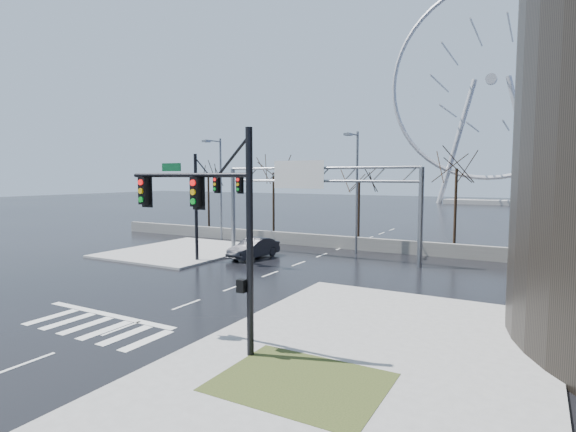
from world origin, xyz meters
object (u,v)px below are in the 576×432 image
Objects in this scene: signal_mast_far at (208,197)px; ferris_wheel at (491,88)px; car at (254,248)px; signal_mast_near at (217,218)px; sign_gantry at (312,191)px.

ferris_wheel is (10.87, 86.04, 21.30)m from signal_mast_far.
ferris_wheel is at bearing 90.18° from car.
signal_mast_far is 1.70× the size of car.
ferris_wheel is at bearing 90.08° from signal_mast_near.
signal_mast_far is 8.14m from sign_gantry.
signal_mast_near is 19.79m from sign_gantry.
signal_mast_near and signal_mast_far have the same top height.
signal_mast_near reaches higher than car.
signal_mast_near is 19.28m from car.
signal_mast_near is 0.16× the size of ferris_wheel.
signal_mast_near is at bearing -49.74° from signal_mast_far.
signal_mast_far is 5.56m from car.
ferris_wheel reaches higher than signal_mast_far.
sign_gantry is (-5.52, 19.00, 0.31)m from signal_mast_near.
sign_gantry is at bearing -93.84° from ferris_wheel.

